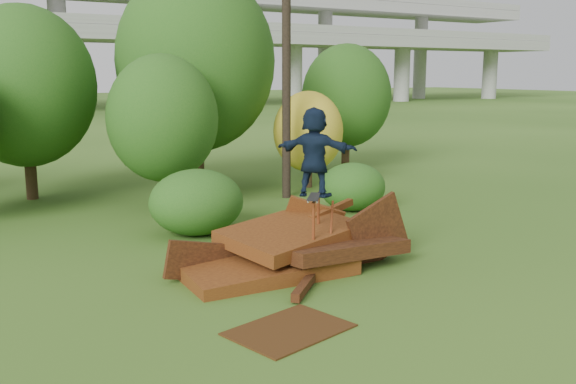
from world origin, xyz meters
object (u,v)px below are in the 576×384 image
skater (315,152)px  utility_pole (286,33)px  flat_plate (289,330)px  scrap_pile (293,250)px

skater → utility_pole: utility_pole is taller
skater → flat_plate: 3.91m
utility_pole → scrap_pile: bearing=-120.7°
scrap_pile → utility_pole: (3.97, 6.69, 4.89)m
scrap_pile → skater: (0.17, -0.54, 2.12)m
scrap_pile → flat_plate: (-1.82, -2.79, -0.39)m
scrap_pile → skater: size_ratio=3.08×
utility_pole → flat_plate: bearing=-121.4°
scrap_pile → utility_pole: size_ratio=0.53×
flat_plate → skater: bearing=48.4°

